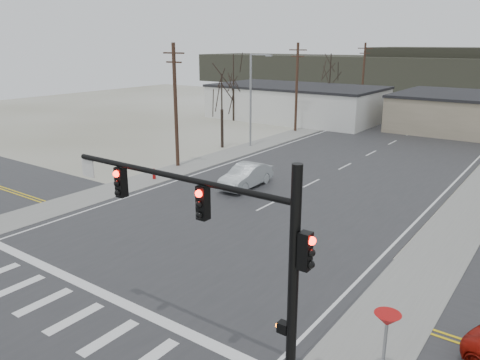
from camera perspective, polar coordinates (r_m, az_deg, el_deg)
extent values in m
plane|color=silver|center=(23.97, -7.11, -8.34)|extent=(140.00, 140.00, 0.00)
cube|color=#2A2A2D|center=(35.67, 9.44, -0.04)|extent=(18.00, 110.00, 0.05)
cube|color=#2A2A2D|center=(23.96, -7.11, -8.30)|extent=(90.00, 10.00, 0.04)
cube|color=gray|center=(45.12, 0.24, 3.66)|extent=(3.00, 90.00, 0.06)
cylinder|color=black|center=(12.64, 6.45, -14.02)|extent=(0.28, 0.28, 7.20)
cylinder|color=black|center=(13.96, -8.35, 0.52)|extent=(8.40, 0.18, 0.18)
cube|color=black|center=(13.37, -4.53, -2.78)|extent=(0.32, 0.30, 1.00)
cube|color=black|center=(15.77, -14.29, -0.25)|extent=(0.32, 0.30, 1.00)
sphere|color=#FF0C05|center=(13.14, -5.04, -1.66)|extent=(0.22, 0.22, 0.22)
sphere|color=#FF0C05|center=(15.58, -14.85, 0.73)|extent=(0.22, 0.22, 0.22)
cube|color=black|center=(11.87, 7.94, -8.57)|extent=(0.30, 0.30, 1.00)
cube|color=silver|center=(17.02, -18.04, 1.36)|extent=(0.60, 0.04, 0.60)
cube|color=black|center=(13.28, 5.32, -17.45)|extent=(0.30, 0.25, 0.30)
sphere|color=#FF5905|center=(13.34, 4.74, -17.25)|extent=(0.18, 0.18, 0.18)
cylinder|color=#A50C0C|center=(35.98, -10.43, 0.60)|extent=(0.24, 0.24, 0.70)
sphere|color=#A50C0C|center=(35.88, -10.47, 1.21)|extent=(0.24, 0.24, 0.24)
cylinder|color=gray|center=(15.59, 17.15, -19.38)|extent=(0.10, 0.10, 2.10)
cone|color=#A50C0C|center=(14.99, 17.51, -15.94)|extent=(0.80, 0.80, 0.40)
cube|color=silver|center=(64.32, 6.81, 9.25)|extent=(22.00, 12.00, 4.20)
cube|color=black|center=(64.08, 6.88, 11.25)|extent=(22.30, 12.30, 0.30)
cylinder|color=#402B1E|center=(38.73, -7.85, 8.86)|extent=(0.30, 0.30, 10.00)
cube|color=#402B1E|center=(38.42, -8.10, 15.08)|extent=(2.20, 0.12, 0.12)
cube|color=#402B1E|center=(38.44, -8.06, 14.04)|extent=(1.60, 0.12, 0.12)
cylinder|color=#402B1E|center=(54.88, 6.92, 11.08)|extent=(0.30, 0.30, 10.00)
cube|color=#402B1E|center=(54.66, 7.07, 15.46)|extent=(2.20, 0.12, 0.12)
cube|color=#402B1E|center=(54.67, 7.05, 14.73)|extent=(1.60, 0.12, 0.12)
cylinder|color=#402B1E|center=(72.96, 14.77, 11.96)|extent=(0.30, 0.30, 10.00)
cube|color=#402B1E|center=(72.79, 15.02, 15.25)|extent=(2.20, 0.12, 0.12)
cube|color=#402B1E|center=(72.80, 14.98, 14.70)|extent=(1.60, 0.12, 0.12)
cylinder|color=gray|center=(46.21, 1.30, 9.58)|extent=(0.20, 0.20, 9.00)
cylinder|color=gray|center=(45.33, 2.41, 15.02)|extent=(2.00, 0.12, 0.12)
cube|color=gray|center=(44.79, 3.52, 14.93)|extent=(0.60, 0.25, 0.18)
cylinder|color=#2E231C|center=(46.17, -2.20, 6.28)|extent=(0.28, 0.28, 3.75)
cylinder|color=#2E231C|center=(45.70, -2.24, 10.45)|extent=(0.14, 0.14, 3.75)
cylinder|color=#2E231C|center=(68.70, 10.77, 9.66)|extent=(0.28, 0.28, 4.50)
cylinder|color=#2E231C|center=(68.36, 10.96, 13.03)|extent=(0.14, 0.14, 4.50)
cylinder|color=#2E231C|center=(62.52, -0.79, 9.30)|extent=(0.28, 0.28, 4.50)
cylinder|color=#2E231C|center=(62.15, -0.81, 13.00)|extent=(0.14, 0.14, 4.50)
cube|color=#333026|center=(119.00, 11.23, 12.98)|extent=(70.00, 18.00, 7.00)
imported|color=#AEB5B9|center=(33.34, 0.75, 0.51)|extent=(1.90, 4.97, 1.62)
imported|color=black|center=(69.56, 17.29, 8.09)|extent=(2.82, 4.73, 1.51)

